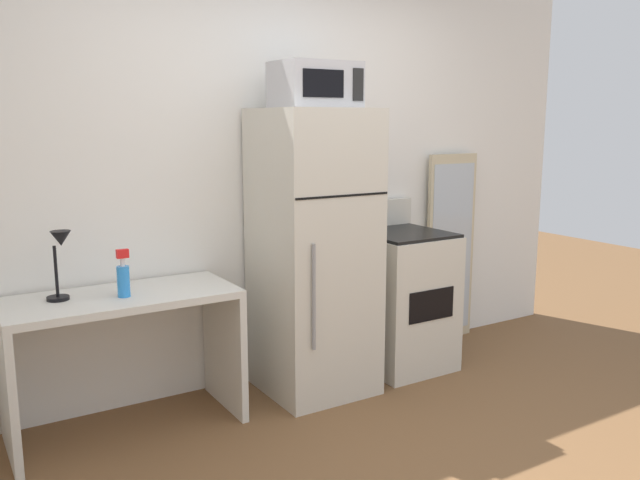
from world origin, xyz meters
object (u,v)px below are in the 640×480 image
object	(u,v)px
oven_range	(401,298)
leaning_mirror	(450,248)
refrigerator	(314,253)
desk	(123,336)
spray_bottle	(123,278)
desk_lamp	(60,253)
microwave	(315,85)

from	to	relation	value
oven_range	leaning_mirror	size ratio (longest dim) A/B	0.79
oven_range	refrigerator	bearing A→B (deg)	-178.42
leaning_mirror	desk	bearing A→B (deg)	-174.75
spray_bottle	oven_range	size ratio (longest dim) A/B	0.23
refrigerator	desk_lamp	bearing A→B (deg)	176.45
desk_lamp	oven_range	size ratio (longest dim) A/B	0.32
refrigerator	leaning_mirror	distance (m)	1.40
microwave	oven_range	bearing A→B (deg)	3.32
desk_lamp	microwave	size ratio (longest dim) A/B	0.77
refrigerator	leaning_mirror	xyz separation A→B (m)	(1.36, 0.27, -0.16)
refrigerator	microwave	size ratio (longest dim) A/B	3.72
spray_bottle	refrigerator	bearing A→B (deg)	0.54
microwave	oven_range	world-z (taller)	microwave
desk_lamp	oven_range	xyz separation A→B (m)	(2.12, -0.07, -0.52)
desk_lamp	microwave	distance (m)	1.66
refrigerator	oven_range	distance (m)	0.80
desk	refrigerator	bearing A→B (deg)	-2.18
leaning_mirror	desk_lamp	bearing A→B (deg)	-176.17
desk_lamp	refrigerator	distance (m)	1.43
refrigerator	oven_range	size ratio (longest dim) A/B	1.55
desk	leaning_mirror	bearing A→B (deg)	5.25
oven_range	leaning_mirror	bearing A→B (deg)	20.90
desk	microwave	world-z (taller)	microwave
oven_range	spray_bottle	bearing A→B (deg)	-179.06
refrigerator	oven_range	xyz separation A→B (m)	(0.70, 0.02, -0.39)
spray_bottle	refrigerator	size ratio (longest dim) A/B	0.15
desk_lamp	spray_bottle	distance (m)	0.33
desk	spray_bottle	distance (m)	0.33
desk_lamp	spray_bottle	bearing A→B (deg)	-19.48
refrigerator	microwave	bearing A→B (deg)	-89.68
desk_lamp	microwave	xyz separation A→B (m)	(1.42, -0.11, 0.85)
refrigerator	spray_bottle	bearing A→B (deg)	-179.46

